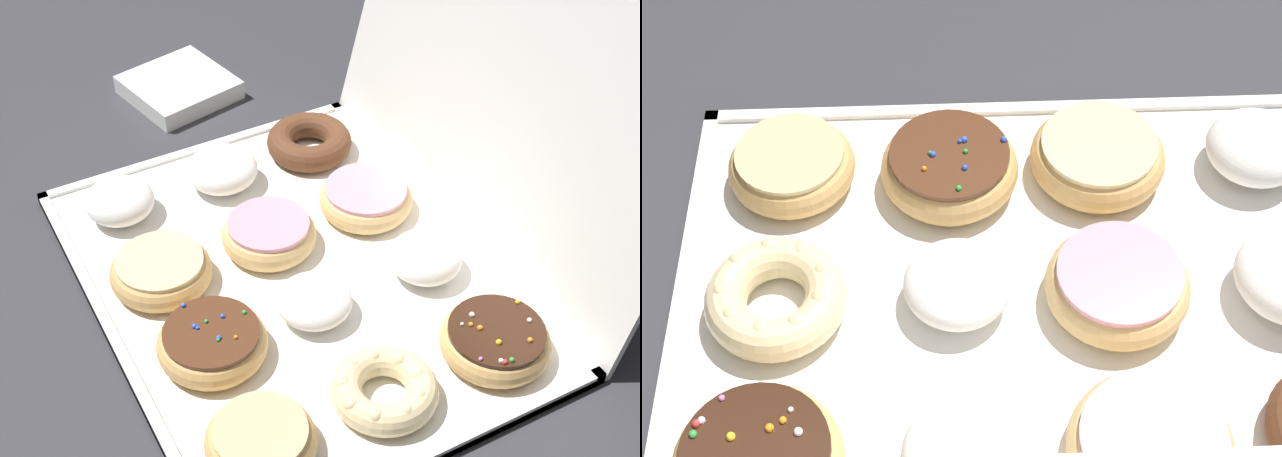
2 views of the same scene
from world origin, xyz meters
The scene contains 11 objects.
ground_plane centered at (0.00, 0.00, 0.00)m, with size 3.00×3.00×0.00m, color #333338.
donut_box centered at (0.00, 0.00, 0.01)m, with size 0.57×0.44×0.01m.
powdered_filled_donut_0 centered at (-0.20, -0.14, 0.03)m, with size 0.09×0.09×0.05m.
glazed_ring_donut_1 centered at (-0.06, -0.14, 0.03)m, with size 0.12×0.12×0.04m.
sprinkle_donut_2 centered at (0.06, -0.13, 0.03)m, with size 0.12×0.12×0.04m.
glazed_ring_donut_3 centered at (0.20, -0.14, 0.03)m, with size 0.11×0.11×0.04m.
pink_frosted_donut_5 centered at (-0.06, 0.00, 0.03)m, with size 0.11×0.11×0.04m.
powdered_filled_donut_6 centered at (0.06, -0.01, 0.03)m, with size 0.08×0.08×0.04m.
cruller_donut_7 centered at (0.20, 0.00, 0.03)m, with size 0.11×0.11×0.03m.
pink_frosted_donut_9 centered at (-0.07, 0.14, 0.03)m, with size 0.12×0.12×0.04m.
powdered_filled_donut_10 centered at (0.06, 0.14, 0.03)m, with size 0.08×0.08×0.05m.
Camera 2 is at (0.08, 0.42, 0.64)m, focal length 54.15 mm.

